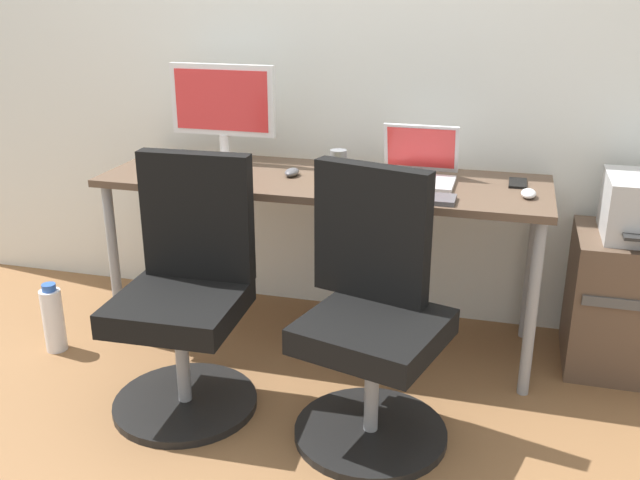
# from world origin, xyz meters

# --- Properties ---
(ground_plane) EXTENTS (5.28, 5.28, 0.00)m
(ground_plane) POSITION_xyz_m (0.00, 0.00, 0.00)
(ground_plane) COLOR brown
(back_wall) EXTENTS (4.40, 0.04, 2.60)m
(back_wall) POSITION_xyz_m (0.00, 0.38, 1.30)
(back_wall) COLOR silver
(back_wall) RESTS_ON ground
(desk) EXTENTS (1.85, 0.59, 0.74)m
(desk) POSITION_xyz_m (0.00, 0.00, 0.68)
(desk) COLOR brown
(desk) RESTS_ON ground
(office_chair_left) EXTENTS (0.54, 0.54, 0.94)m
(office_chair_left) POSITION_xyz_m (-0.35, -0.61, 0.42)
(office_chair_left) COLOR black
(office_chair_left) RESTS_ON ground
(office_chair_right) EXTENTS (0.54, 0.54, 0.94)m
(office_chair_right) POSITION_xyz_m (0.34, -0.62, 0.42)
(office_chair_right) COLOR black
(office_chair_right) RESTS_ON ground
(side_cabinet) EXTENTS (0.55, 0.45, 0.57)m
(side_cabinet) POSITION_xyz_m (1.31, 0.09, 0.29)
(side_cabinet) COLOR brown
(side_cabinet) RESTS_ON ground
(water_bottle_on_floor) EXTENTS (0.09, 0.09, 0.31)m
(water_bottle_on_floor) POSITION_xyz_m (-1.09, -0.42, 0.15)
(water_bottle_on_floor) COLOR white
(water_bottle_on_floor) RESTS_ON ground
(desktop_monitor) EXTENTS (0.48, 0.18, 0.43)m
(desktop_monitor) POSITION_xyz_m (-0.50, 0.15, 0.99)
(desktop_monitor) COLOR silver
(desktop_monitor) RESTS_ON desk
(open_laptop) EXTENTS (0.31, 0.29, 0.22)m
(open_laptop) POSITION_xyz_m (0.38, 0.05, 0.80)
(open_laptop) COLOR silver
(open_laptop) RESTS_ON desk
(keyboard_by_monitor) EXTENTS (0.34, 0.12, 0.02)m
(keyboard_by_monitor) POSITION_xyz_m (-0.50, -0.22, 0.75)
(keyboard_by_monitor) COLOR silver
(keyboard_by_monitor) RESTS_ON desk
(keyboard_by_laptop) EXTENTS (0.34, 0.12, 0.02)m
(keyboard_by_laptop) POSITION_xyz_m (0.40, -0.22, 0.75)
(keyboard_by_laptop) COLOR #515156
(keyboard_by_laptop) RESTS_ON desk
(mouse_by_monitor) EXTENTS (0.06, 0.10, 0.03)m
(mouse_by_monitor) POSITION_xyz_m (-0.13, -0.01, 0.76)
(mouse_by_monitor) COLOR #515156
(mouse_by_monitor) RESTS_ON desk
(mouse_by_laptop) EXTENTS (0.06, 0.10, 0.03)m
(mouse_by_laptop) POSITION_xyz_m (0.83, -0.07, 0.76)
(mouse_by_laptop) COLOR silver
(mouse_by_laptop) RESTS_ON desk
(coffee_mug) EXTENTS (0.08, 0.08, 0.09)m
(coffee_mug) POSITION_xyz_m (0.06, -0.05, 0.79)
(coffee_mug) COLOR yellow
(coffee_mug) RESTS_ON desk
(pen_cup) EXTENTS (0.07, 0.07, 0.10)m
(pen_cup) POSITION_xyz_m (0.05, 0.07, 0.80)
(pen_cup) COLOR slate
(pen_cup) RESTS_ON desk
(phone_near_laptop) EXTENTS (0.07, 0.14, 0.01)m
(phone_near_laptop) POSITION_xyz_m (0.78, 0.11, 0.75)
(phone_near_laptop) COLOR black
(phone_near_laptop) RESTS_ON desk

